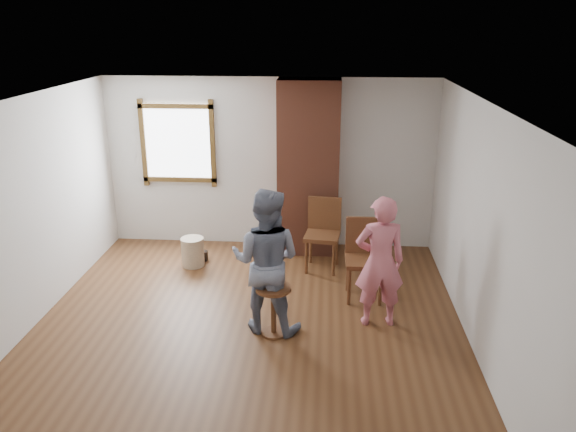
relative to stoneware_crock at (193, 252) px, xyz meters
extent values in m
plane|color=brown|center=(1.03, -1.80, -0.21)|extent=(5.50, 5.50, 0.00)
cube|color=silver|center=(1.03, 0.95, 1.09)|extent=(5.00, 0.04, 2.60)
cube|color=silver|center=(-1.47, -1.80, 1.09)|extent=(0.04, 5.50, 2.60)
cube|color=silver|center=(3.53, -1.80, 1.09)|extent=(0.04, 5.50, 2.60)
cube|color=white|center=(1.03, -1.80, 2.39)|extent=(5.00, 5.50, 0.04)
cube|color=brown|center=(-0.37, 0.91, 1.39)|extent=(1.14, 0.06, 1.34)
cube|color=white|center=(-0.37, 0.93, 1.39)|extent=(1.00, 0.02, 1.20)
cube|color=brown|center=(1.63, 0.70, 1.09)|extent=(0.90, 0.50, 2.60)
cylinder|color=#C5B08E|center=(0.00, 0.00, 0.00)|extent=(0.41, 0.41, 0.42)
cylinder|color=black|center=(0.11, 0.19, -0.14)|extent=(0.14, 0.14, 0.14)
cube|color=brown|center=(1.86, 0.01, 0.30)|extent=(0.53, 0.53, 0.06)
cylinder|color=brown|center=(1.65, -0.16, 0.04)|extent=(0.05, 0.05, 0.51)
cylinder|color=brown|center=(2.03, -0.21, 0.04)|extent=(0.05, 0.05, 0.51)
cylinder|color=brown|center=(1.70, 0.22, 0.04)|extent=(0.05, 0.05, 0.51)
cylinder|color=brown|center=(2.08, 0.17, 0.04)|extent=(0.05, 0.05, 0.51)
cube|color=brown|center=(1.89, 0.22, 0.55)|extent=(0.48, 0.10, 0.51)
cube|color=brown|center=(2.41, -0.83, 0.30)|extent=(0.48, 0.48, 0.06)
cylinder|color=brown|center=(2.22, -1.03, 0.04)|extent=(0.05, 0.05, 0.51)
cylinder|color=brown|center=(2.61, -1.02, 0.04)|extent=(0.05, 0.05, 0.51)
cylinder|color=brown|center=(2.21, -0.64, 0.04)|extent=(0.05, 0.05, 0.51)
cylinder|color=brown|center=(2.60, -0.64, 0.04)|extent=(0.05, 0.05, 0.51)
cube|color=brown|center=(2.41, -0.62, 0.56)|extent=(0.48, 0.05, 0.51)
cylinder|color=brown|center=(1.35, -1.80, 0.37)|extent=(0.40, 0.40, 0.04)
cylinder|color=brown|center=(1.35, -1.80, 0.08)|extent=(0.06, 0.06, 0.54)
cylinder|color=brown|center=(1.35, -1.80, -0.20)|extent=(0.28, 0.28, 0.03)
cylinder|color=white|center=(1.35, -1.80, 0.39)|extent=(0.18, 0.18, 0.01)
cube|color=white|center=(1.36, -1.80, 0.43)|extent=(0.08, 0.07, 0.06)
imported|color=#121A33|center=(1.26, -1.65, 0.63)|extent=(0.92, 0.78, 1.68)
imported|color=#CB6575|center=(2.53, -1.46, 0.57)|extent=(0.61, 0.44, 1.57)
camera|label=1|loc=(1.91, -7.35, 3.19)|focal=35.00mm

